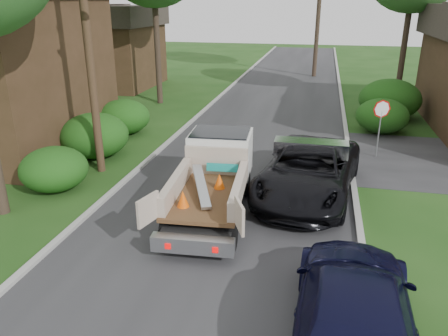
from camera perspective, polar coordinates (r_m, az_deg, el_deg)
The scene contains 15 objects.
ground at distance 11.75m, azimuth -2.68°, elevation -11.21°, with size 120.00×120.00×0.00m, color #193F12.
road at distance 20.72m, azimuth 4.52°, elevation 3.40°, with size 8.00×90.00×0.02m, color #28282B.
curb_left at distance 21.62m, azimuth -6.32°, elevation 4.25°, with size 0.20×90.00×0.12m, color #9E9E99.
curb_right at distance 20.58m, azimuth 15.91°, elevation 2.68°, with size 0.20×90.00×0.12m, color #9E9E99.
stop_sign at distance 19.27m, azimuth 19.81°, elevation 6.34°, with size 0.71×0.32×2.48m.
utility_pole at distance 16.71m, azimuth -17.45°, elevation 16.40°, with size 2.42×1.25×10.00m.
house_left_far at distance 35.62m, azimuth -15.08°, elevation 15.20°, with size 7.56×7.56×6.00m.
hedge_left_a at distance 16.34m, azimuth -21.32°, elevation -0.12°, with size 2.34×2.34×1.53m, color #17440F.
hedge_left_b at distance 19.26m, azimuth -16.56°, elevation 4.10°, with size 2.86×2.86×1.87m, color #17440F.
hedge_left_c at distance 22.41m, azimuth -13.00°, elevation 6.53°, with size 2.60×2.60×1.70m, color #17440F.
hedge_right_a at distance 23.42m, azimuth 19.96°, elevation 6.42°, with size 2.60×2.60×1.70m, color #17440F.
hedge_right_b at distance 26.36m, azimuth 20.84°, elevation 8.41°, with size 3.38×3.38×2.21m, color #17440F.
flatbed_truck at distance 14.02m, azimuth -1.10°, elevation -0.26°, with size 2.74×5.83×2.15m.
black_pickup at distance 15.06m, azimuth 11.04°, elevation -0.31°, with size 2.91×6.32×1.76m, color black.
navy_suv at distance 8.97m, azimuth 16.54°, elevation -17.39°, with size 2.29×5.62×1.63m, color black.
Camera 1 is at (2.68, -9.57, 6.27)m, focal length 35.00 mm.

